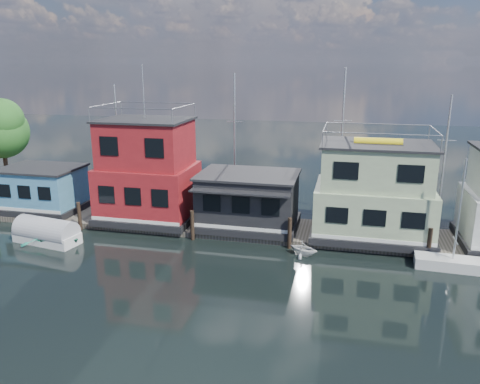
% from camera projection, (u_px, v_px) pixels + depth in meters
% --- Properties ---
extents(ground, '(160.00, 160.00, 0.00)m').
position_uv_depth(ground, '(209.00, 309.00, 24.28)').
color(ground, black).
rests_on(ground, ground).
extents(dock, '(48.00, 5.00, 0.40)m').
position_uv_depth(dock, '(255.00, 228.00, 35.48)').
color(dock, '#595147').
rests_on(dock, ground).
extents(houseboat_blue, '(6.40, 4.90, 3.66)m').
position_uv_depth(houseboat_blue, '(43.00, 189.00, 38.85)').
color(houseboat_blue, black).
rests_on(houseboat_blue, dock).
extents(houseboat_red, '(7.40, 5.90, 11.86)m').
position_uv_depth(houseboat_red, '(148.00, 173.00, 36.28)').
color(houseboat_red, black).
rests_on(houseboat_red, dock).
extents(houseboat_dark, '(7.40, 6.10, 4.06)m').
position_uv_depth(houseboat_dark, '(248.00, 200.00, 34.97)').
color(houseboat_dark, black).
rests_on(houseboat_dark, dock).
extents(houseboat_green, '(8.40, 5.90, 7.03)m').
position_uv_depth(houseboat_green, '(374.00, 193.00, 32.73)').
color(houseboat_green, black).
rests_on(houseboat_green, dock).
extents(pilings, '(42.28, 0.28, 2.20)m').
position_uv_depth(pilings, '(242.00, 229.00, 32.68)').
color(pilings, '#2D2116').
rests_on(pilings, ground).
extents(background_masts, '(36.40, 0.16, 12.00)m').
position_uv_depth(background_masts, '(326.00, 148.00, 38.63)').
color(background_masts, silver).
rests_on(background_masts, ground).
extents(day_sailer, '(4.50, 1.71, 6.99)m').
position_uv_depth(day_sailer, '(453.00, 263.00, 28.94)').
color(day_sailer, silver).
rests_on(day_sailer, ground).
extents(tarp_runabout, '(5.00, 2.67, 1.93)m').
position_uv_depth(tarp_runabout, '(47.00, 233.00, 33.08)').
color(tarp_runabout, silver).
rests_on(tarp_runabout, ground).
extents(dinghy_teal, '(4.54, 3.42, 0.89)m').
position_uv_depth(dinghy_teal, '(52.00, 237.00, 32.98)').
color(dinghy_teal, teal).
rests_on(dinghy_teal, ground).
extents(dinghy_white, '(2.41, 2.25, 1.03)m').
position_uv_depth(dinghy_white, '(303.00, 248.00, 30.91)').
color(dinghy_white, white).
rests_on(dinghy_white, ground).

